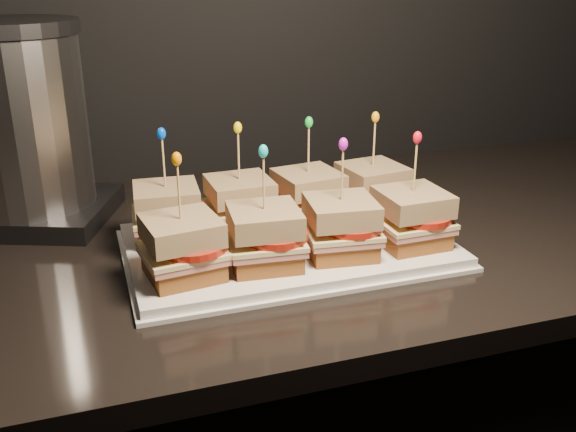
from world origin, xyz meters
name	(u,v)px	position (x,y,z in m)	size (l,w,h in m)	color
granite_slab	(195,254)	(-0.11, 1.67, 0.85)	(2.15, 0.69, 0.03)	black
platter	(288,246)	(0.01, 1.60, 0.87)	(0.44, 0.27, 0.02)	white
platter_rim	(288,250)	(0.01, 1.60, 0.87)	(0.45, 0.28, 0.01)	white
sandwich_0_bread_bot	(169,230)	(-0.15, 1.66, 0.89)	(0.09, 0.09, 0.02)	#5A3016
sandwich_0_ham	(168,219)	(-0.15, 1.66, 0.91)	(0.09, 0.09, 0.01)	#B4645F
sandwich_0_cheese	(167,215)	(-0.15, 1.66, 0.92)	(0.10, 0.09, 0.01)	beige
sandwich_0_tomato	(176,210)	(-0.13, 1.65, 0.92)	(0.09, 0.09, 0.01)	#AB1E11
sandwich_0_bread_top	(166,197)	(-0.15, 1.66, 0.94)	(0.09, 0.09, 0.03)	#593215
sandwich_0_pick	(164,166)	(-0.15, 1.66, 0.99)	(0.00, 0.00, 0.09)	tan
sandwich_0_frill	(161,134)	(-0.15, 1.66, 1.03)	(0.01, 0.01, 0.02)	blue
sandwich_1_bread_bot	(240,221)	(-0.04, 1.66, 0.89)	(0.09, 0.09, 0.02)	#5A3016
sandwich_1_ham	(240,211)	(-0.04, 1.66, 0.91)	(0.09, 0.09, 0.01)	#B4645F
sandwich_1_cheese	(240,206)	(-0.04, 1.66, 0.92)	(0.10, 0.09, 0.01)	beige
sandwich_1_tomato	(249,202)	(-0.03, 1.65, 0.92)	(0.09, 0.09, 0.01)	#AB1E11
sandwich_1_bread_top	(240,189)	(-0.04, 1.66, 0.94)	(0.09, 0.09, 0.03)	#593215
sandwich_1_pick	(239,159)	(-0.04, 1.66, 0.99)	(0.00, 0.00, 0.09)	tan
sandwich_1_frill	(238,128)	(-0.04, 1.66, 1.03)	(0.01, 0.01, 0.02)	#FDDD04
sandwich_2_bread_bot	(308,213)	(0.06, 1.66, 0.89)	(0.09, 0.09, 0.02)	#5A3016
sandwich_2_ham	(308,203)	(0.06, 1.66, 0.91)	(0.09, 0.09, 0.01)	#B4645F
sandwich_2_cheese	(308,199)	(0.06, 1.66, 0.92)	(0.10, 0.09, 0.01)	beige
sandwich_2_tomato	(317,194)	(0.08, 1.65, 0.92)	(0.09, 0.09, 0.01)	#AB1E11
sandwich_2_bread_top	(308,182)	(0.06, 1.66, 0.94)	(0.09, 0.09, 0.03)	#593215
sandwich_2_pick	(309,152)	(0.06, 1.66, 0.99)	(0.00, 0.00, 0.09)	tan
sandwich_2_frill	(309,122)	(0.06, 1.66, 1.03)	(0.01, 0.01, 0.02)	green
sandwich_3_bread_bot	(371,205)	(0.17, 1.66, 0.89)	(0.09, 0.09, 0.02)	#5A3016
sandwich_3_ham	(371,196)	(0.17, 1.66, 0.91)	(0.09, 0.09, 0.01)	#B4645F
sandwich_3_cheese	(372,191)	(0.17, 1.66, 0.92)	(0.10, 0.09, 0.01)	beige
sandwich_3_tomato	(381,187)	(0.18, 1.65, 0.92)	(0.09, 0.09, 0.01)	#AB1E11
sandwich_3_bread_top	(373,175)	(0.17, 1.66, 0.94)	(0.09, 0.09, 0.03)	#593215
sandwich_3_pick	(374,146)	(0.17, 1.66, 0.99)	(0.00, 0.00, 0.09)	tan
sandwich_3_frill	(375,117)	(0.17, 1.66, 1.03)	(0.01, 0.01, 0.02)	#F5A110
sandwich_4_bread_bot	(184,267)	(-0.15, 1.53, 0.89)	(0.09, 0.09, 0.02)	#5A3016
sandwich_4_ham	(183,255)	(-0.15, 1.53, 0.91)	(0.09, 0.09, 0.01)	#B4645F
sandwich_4_cheese	(183,250)	(-0.15, 1.53, 0.92)	(0.10, 0.09, 0.01)	beige
sandwich_4_tomato	(193,245)	(-0.13, 1.53, 0.92)	(0.09, 0.09, 0.01)	#AB1E11
sandwich_4_bread_top	(181,230)	(-0.15, 1.53, 0.94)	(0.09, 0.09, 0.03)	#593215
sandwich_4_pick	(179,195)	(-0.15, 1.53, 0.99)	(0.00, 0.00, 0.09)	tan
sandwich_4_frill	(177,159)	(-0.15, 1.53, 1.03)	(0.01, 0.01, 0.02)	orange
sandwich_5_bread_bot	(265,256)	(-0.04, 1.53, 0.89)	(0.09, 0.09, 0.02)	#5A3016
sandwich_5_ham	(265,244)	(-0.04, 1.53, 0.91)	(0.09, 0.09, 0.01)	#B4645F
sandwich_5_cheese	(265,239)	(-0.04, 1.53, 0.92)	(0.10, 0.09, 0.01)	beige
sandwich_5_tomato	(275,235)	(-0.03, 1.53, 0.92)	(0.09, 0.09, 0.01)	#AB1E11
sandwich_5_bread_top	(264,220)	(-0.04, 1.53, 0.94)	(0.09, 0.09, 0.03)	#593215
sandwich_5_pick	(264,186)	(-0.04, 1.53, 0.99)	(0.00, 0.00, 0.09)	tan
sandwich_5_frill	(263,151)	(-0.04, 1.53, 1.03)	(0.01, 0.01, 0.02)	#0FC4C6
sandwich_6_bread_bot	(340,245)	(0.06, 1.53, 0.89)	(0.09, 0.09, 0.02)	#5A3016
sandwich_6_ham	(340,234)	(0.06, 1.53, 0.91)	(0.09, 0.09, 0.01)	#B4645F
sandwich_6_cheese	(341,229)	(0.06, 1.53, 0.92)	(0.10, 0.09, 0.01)	beige
sandwich_6_tomato	(351,225)	(0.08, 1.53, 0.92)	(0.09, 0.09, 0.01)	#AB1E11
sandwich_6_bread_top	(341,211)	(0.06, 1.53, 0.94)	(0.09, 0.09, 0.03)	#593215
sandwich_6_pick	(342,178)	(0.06, 1.53, 0.99)	(0.00, 0.00, 0.09)	tan
sandwich_6_frill	(343,144)	(0.06, 1.53, 1.03)	(0.01, 0.01, 0.02)	#C81BCE
sandwich_7_bread_bot	(410,236)	(0.17, 1.53, 0.89)	(0.09, 0.09, 0.02)	#5A3016
sandwich_7_ham	(411,225)	(0.17, 1.53, 0.91)	(0.09, 0.09, 0.01)	#B4645F
sandwich_7_cheese	(411,220)	(0.17, 1.53, 0.92)	(0.10, 0.09, 0.01)	beige
sandwich_7_tomato	(422,216)	(0.18, 1.53, 0.92)	(0.09, 0.09, 0.01)	#AB1E11
sandwich_7_bread_top	(413,202)	(0.17, 1.53, 0.94)	(0.09, 0.09, 0.03)	#593215
sandwich_7_pick	(415,170)	(0.17, 1.53, 0.99)	(0.00, 0.00, 0.09)	tan
sandwich_7_frill	(417,137)	(0.17, 1.53, 1.03)	(0.01, 0.01, 0.02)	red
appliance_base	(33,211)	(-0.34, 1.84, 0.88)	(0.24, 0.20, 0.03)	#262628
appliance_body	(19,122)	(-0.34, 1.84, 1.02)	(0.20, 0.20, 0.26)	silver
appliance_lid	(4,26)	(-0.34, 1.84, 1.16)	(0.21, 0.21, 0.02)	#262628
appliance	(20,125)	(-0.34, 1.84, 1.02)	(0.24, 0.20, 0.31)	silver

